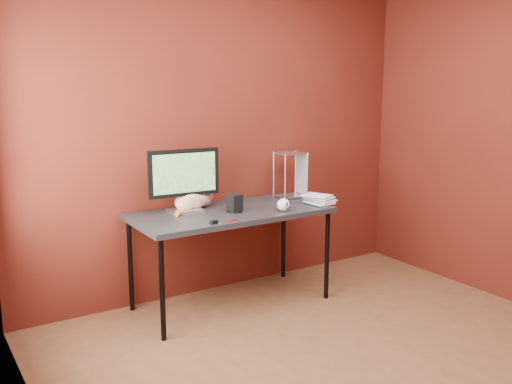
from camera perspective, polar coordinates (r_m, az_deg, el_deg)
room at (r=3.20m, az=12.12°, el=5.92°), size 3.52×3.52×2.61m
desk at (r=4.33m, az=-2.52°, el=-2.49°), size 1.50×0.70×0.75m
monitor at (r=4.25m, az=-7.21°, el=1.48°), size 0.54×0.19×0.47m
cat at (r=4.38m, az=-6.10°, el=-0.56°), size 0.47×0.33×0.24m
skull_mug at (r=4.28m, az=2.77°, el=-1.28°), size 0.10×0.11×0.10m
speaker at (r=4.25m, az=-2.14°, el=-1.19°), size 0.12×0.12×0.13m
book_stack at (r=4.43m, az=5.76°, el=4.09°), size 0.23×0.26×0.86m
wire_rack at (r=4.77m, az=3.47°, el=1.75°), size 0.23×0.19×0.38m
pocket_knife at (r=3.99m, az=-2.46°, el=-2.83°), size 0.07×0.03×0.01m
black_gadget at (r=3.92m, az=-4.25°, el=-3.02°), size 0.06×0.04×0.03m
washer at (r=3.95m, az=-3.54°, el=-3.07°), size 0.04×0.04×0.00m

